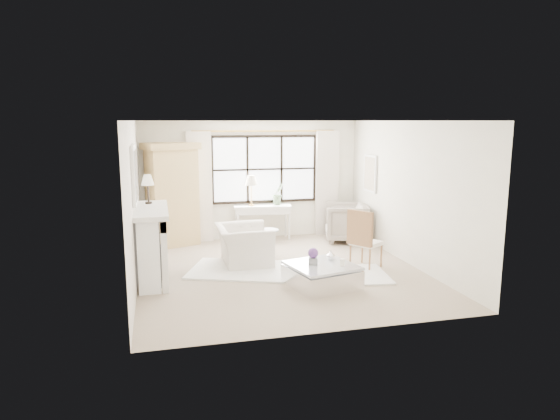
{
  "coord_description": "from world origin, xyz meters",
  "views": [
    {
      "loc": [
        -2.1,
        -8.49,
        2.7
      ],
      "look_at": [
        0.04,
        0.2,
        1.09
      ],
      "focal_mm": 32.0,
      "sensor_mm": 36.0,
      "label": 1
    }
  ],
  "objects_px": {
    "console_table": "(263,222)",
    "club_armchair": "(244,245)",
    "coffee_table": "(322,276)",
    "armoire": "(172,194)"
  },
  "relations": [
    {
      "from": "console_table",
      "to": "club_armchair",
      "type": "xyz_separation_m",
      "value": [
        -0.76,
        -1.87,
        -0.03
      ]
    },
    {
      "from": "console_table",
      "to": "coffee_table",
      "type": "bearing_deg",
      "value": -77.99
    },
    {
      "from": "armoire",
      "to": "coffee_table",
      "type": "xyz_separation_m",
      "value": [
        2.26,
        -3.46,
        -0.96
      ]
    },
    {
      "from": "armoire",
      "to": "club_armchair",
      "type": "xyz_separation_m",
      "value": [
        1.25,
        -1.84,
        -0.77
      ]
    },
    {
      "from": "armoire",
      "to": "club_armchair",
      "type": "relative_size",
      "value": 1.98
    },
    {
      "from": "club_armchair",
      "to": "console_table",
      "type": "bearing_deg",
      "value": -22.16
    },
    {
      "from": "armoire",
      "to": "console_table",
      "type": "height_order",
      "value": "armoire"
    },
    {
      "from": "coffee_table",
      "to": "console_table",
      "type": "bearing_deg",
      "value": 80.93
    },
    {
      "from": "console_table",
      "to": "club_armchair",
      "type": "bearing_deg",
      "value": -104.31
    },
    {
      "from": "armoire",
      "to": "coffee_table",
      "type": "bearing_deg",
      "value": -77.41
    }
  ]
}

